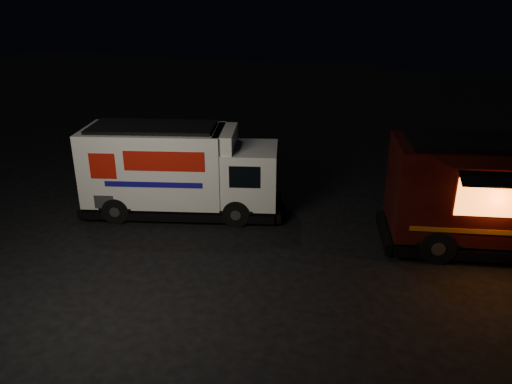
{
  "coord_description": "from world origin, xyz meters",
  "views": [
    {
      "loc": [
        5.22,
        -11.11,
        6.86
      ],
      "look_at": [
        0.8,
        2.0,
        1.28
      ],
      "focal_mm": 35.0,
      "sensor_mm": 36.0,
      "label": 1
    }
  ],
  "objects": [
    {
      "name": "red_truck",
      "position": [
        7.83,
        3.25,
        1.59
      ],
      "size": [
        7.21,
        3.88,
        3.18
      ],
      "primitive_type": null,
      "rotation": [
        0.0,
        0.0,
        0.21
      ],
      "color": "#380F0A",
      "rests_on": "ground"
    },
    {
      "name": "white_truck",
      "position": [
        -1.93,
        2.59,
        1.47
      ],
      "size": [
        6.85,
        3.83,
        2.94
      ],
      "primitive_type": null,
      "rotation": [
        0.0,
        0.0,
        0.26
      ],
      "color": "white",
      "rests_on": "ground"
    },
    {
      "name": "ground",
      "position": [
        0.0,
        0.0,
        0.0
      ],
      "size": [
        80.0,
        80.0,
        0.0
      ],
      "primitive_type": "plane",
      "color": "black",
      "rests_on": "ground"
    }
  ]
}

